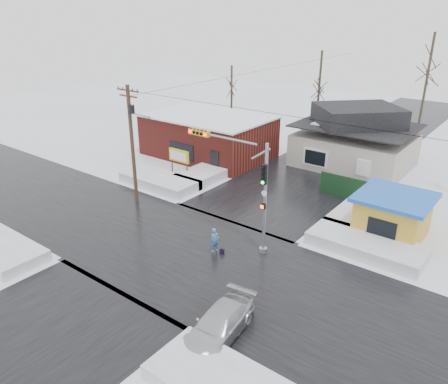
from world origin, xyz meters
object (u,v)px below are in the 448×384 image
Objects in this scene: pedestrian at (215,240)px; marquee_sign at (179,157)px; car at (219,324)px; kiosk at (392,215)px; utility_pole at (132,138)px; traffic_signal at (243,178)px.

marquee_sign is at bearing 73.28° from pedestrian.
marquee_sign is 20.95m from car.
utility_pole is at bearing -159.56° from kiosk.
utility_pole is 18.95m from kiosk.
traffic_signal reaches higher than kiosk.
utility_pole reaches higher than car.
pedestrian is 7.60m from car.
pedestrian is at bearing -37.90° from marquee_sign.
traffic_signal reaches higher than car.
pedestrian is (10.58, -8.24, -1.14)m from marquee_sign.
pedestrian is (-7.92, -8.74, -0.69)m from kiosk.
utility_pole is 17.10m from car.
kiosk is (7.07, 7.03, -3.08)m from traffic_signal.
traffic_signal is 13.42m from marquee_sign.
pedestrian is 0.34× the size of car.
utility_pole is (-10.36, 0.53, 0.57)m from traffic_signal.
kiosk is at bearing 20.44° from utility_pole.
kiosk is 11.81m from pedestrian.
marquee_sign is at bearing 130.47° from car.
utility_pole is 10.69m from pedestrian.
traffic_signal is at bearing -5.17° from pedestrian.
pedestrian is (9.51, -2.25, -4.34)m from utility_pole.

